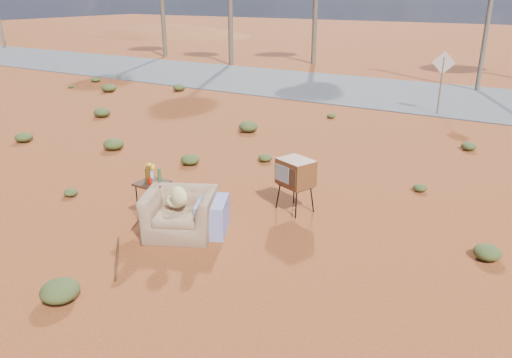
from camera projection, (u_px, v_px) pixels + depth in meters
The scene contains 9 objects.
ground at pixel (199, 237), 8.87m from camera, with size 140.00×140.00×0.00m, color #95401D.
highway at pixel (416, 95), 20.88m from camera, with size 140.00×7.00×0.04m, color #565659.
dirt_mound at pixel (166, 35), 50.62m from camera, with size 26.00×18.00×2.00m, color #985324.
armchair at pixel (186, 208), 8.83m from camera, with size 1.57×1.43×1.06m.
tv_unit at pixel (295, 173), 9.67m from camera, with size 0.81×0.73×1.06m.
side_table at pixel (152, 180), 9.32m from camera, with size 0.54×0.54×1.06m.
rusty_bar at pixel (117, 258), 8.14m from camera, with size 0.04×0.04×1.42m, color #452412.
road_sign at pixel (443, 72), 17.23m from camera, with size 0.78×0.06×2.19m.
scrub_patch at pixel (277, 156), 12.75m from camera, with size 17.49×8.07×0.33m.
Camera 1 is at (4.98, -6.27, 4.08)m, focal length 35.00 mm.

